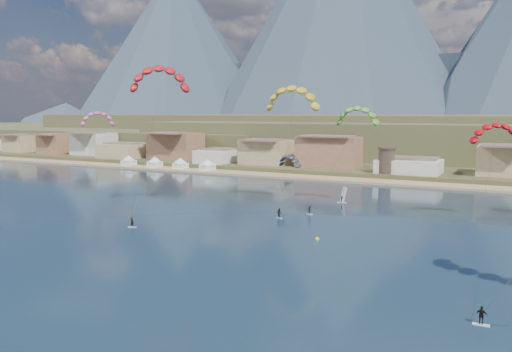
# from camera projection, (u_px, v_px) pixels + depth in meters

# --- Properties ---
(ground) EXTENTS (2400.00, 2400.00, 0.00)m
(ground) POSITION_uv_depth(u_px,v_px,m) (144.00, 278.00, 67.28)
(ground) COLOR black
(ground) RESTS_ON ground
(beach) EXTENTS (2200.00, 12.00, 0.90)m
(beach) POSITION_uv_depth(u_px,v_px,m) (364.00, 181.00, 160.78)
(beach) COLOR tan
(beach) RESTS_ON ground
(land) EXTENTS (2200.00, 900.00, 4.00)m
(land) POSITION_uv_depth(u_px,v_px,m) (477.00, 132.00, 561.37)
(land) COLOR brown
(land) RESTS_ON ground
(foothills) EXTENTS (940.00, 210.00, 18.00)m
(foothills) POSITION_uv_depth(u_px,v_px,m) (475.00, 137.00, 261.10)
(foothills) COLOR brown
(foothills) RESTS_ON ground
(mountain_ridge) EXTENTS (2060.00, 480.00, 400.00)m
(mountain_ridge) POSITION_uv_depth(u_px,v_px,m) (485.00, 27.00, 782.09)
(mountain_ridge) COLOR #293645
(mountain_ridge) RESTS_ON ground
(town) EXTENTS (400.00, 24.00, 12.00)m
(town) POSITION_uv_depth(u_px,v_px,m) (271.00, 149.00, 192.11)
(town) COLOR silver
(town) RESTS_ON ground
(watchtower) EXTENTS (5.82, 5.82, 8.60)m
(watchtower) POSITION_uv_depth(u_px,v_px,m) (387.00, 160.00, 164.81)
(watchtower) COLOR #47382D
(watchtower) RESTS_ON ground
(beach_tents) EXTENTS (43.40, 6.40, 5.00)m
(beach_tents) POSITION_uv_depth(u_px,v_px,m) (167.00, 160.00, 194.99)
(beach_tents) COLOR white
(beach_tents) RESTS_ON ground
(kitesurfer_red) EXTENTS (14.12, 22.01, 34.18)m
(kitesurfer_red) POSITION_uv_depth(u_px,v_px,m) (159.00, 75.00, 109.40)
(kitesurfer_red) COLOR silver
(kitesurfer_red) RESTS_ON ground
(kitesurfer_yellow) EXTENTS (13.80, 19.16, 30.25)m
(kitesurfer_yellow) POSITION_uv_depth(u_px,v_px,m) (292.00, 95.00, 117.36)
(kitesurfer_yellow) COLOR silver
(kitesurfer_yellow) RESTS_ON ground
(kitesurfer_green) EXTENTS (12.01, 16.66, 25.64)m
(kitesurfer_green) POSITION_uv_depth(u_px,v_px,m) (357.00, 114.00, 116.38)
(kitesurfer_green) COLOR silver
(kitesurfer_green) RESTS_ON ground
(distant_kite_pink) EXTENTS (9.29, 9.44, 23.40)m
(distant_kite_pink) POSITION_uv_depth(u_px,v_px,m) (97.00, 116.00, 144.65)
(distant_kite_pink) COLOR #262626
(distant_kite_pink) RESTS_ON ground
(distant_kite_dark) EXTENTS (8.38, 6.94, 12.57)m
(distant_kite_dark) POSITION_uv_depth(u_px,v_px,m) (290.00, 159.00, 139.02)
(distant_kite_dark) COLOR #262626
(distant_kite_dark) RESTS_ON ground
(distant_kite_red) EXTENTS (10.28, 7.45, 21.22)m
(distant_kite_red) POSITION_uv_depth(u_px,v_px,m) (495.00, 130.00, 99.57)
(distant_kite_red) COLOR #262626
(distant_kite_red) RESTS_ON ground
(windsurfer) EXTENTS (2.23, 2.43, 3.89)m
(windsurfer) POSITION_uv_depth(u_px,v_px,m) (343.00, 198.00, 123.29)
(windsurfer) COLOR silver
(windsurfer) RESTS_ON ground
(buoy) EXTENTS (0.72, 0.72, 0.72)m
(buoy) POSITION_uv_depth(u_px,v_px,m) (317.00, 239.00, 87.66)
(buoy) COLOR yellow
(buoy) RESTS_ON ground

